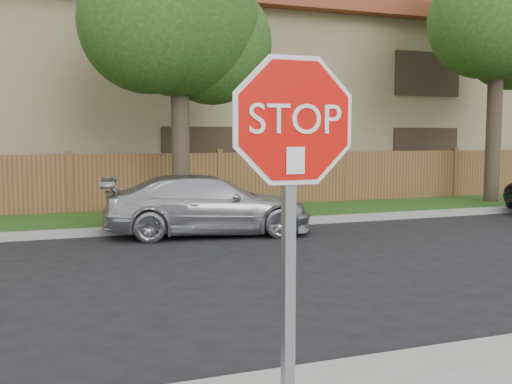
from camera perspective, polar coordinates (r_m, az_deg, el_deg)
name	(u,v)px	position (r m, az deg, el deg)	size (l,w,h in m)	color
far_curb	(80,233)	(12.88, -16.41, -3.75)	(70.00, 0.30, 0.15)	gray
grass_strip	(75,223)	(14.51, -16.88, -2.82)	(70.00, 3.00, 0.12)	#1E4714
fence	(70,186)	(16.02, -17.32, 0.58)	(70.00, 0.12, 1.60)	brown
apartment_building	(58,93)	(21.62, -18.38, 8.97)	(35.20, 9.20, 7.20)	#92815B
tree_mid	(181,16)	(14.79, -7.16, 16.27)	(4.80, 3.90, 7.35)	#382B21
tree_right	(502,15)	(19.43, 22.36, 15.35)	(4.80, 3.90, 8.20)	#382B21
stop_sign	(292,178)	(3.37, 3.46, 1.33)	(1.01, 0.13, 2.55)	gray
sedan_right	(208,205)	(12.56, -4.58, -1.23)	(1.76, 4.33, 1.26)	#ACAFB3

